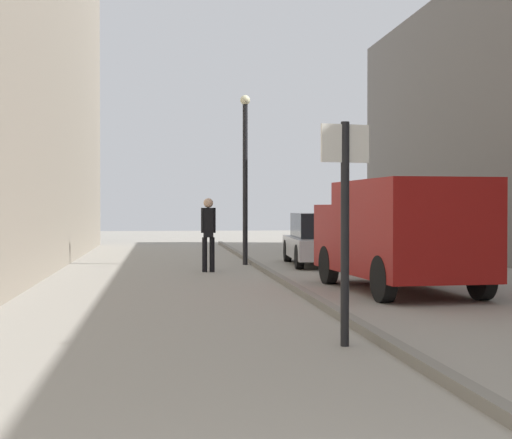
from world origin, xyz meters
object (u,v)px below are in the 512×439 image
street_sign_post (345,213)px  parked_car (322,240)px  delivery_van (399,232)px  pedestrian_main_foreground (208,229)px  lamp_post (245,168)px

street_sign_post → parked_car: bearing=-112.7°
parked_car → street_sign_post: street_sign_post is taller
delivery_van → street_sign_post: bearing=-117.1°
pedestrian_main_foreground → delivery_van: (3.34, -5.00, 0.09)m
parked_car → lamp_post: lamp_post is taller
parked_car → street_sign_post: bearing=-97.5°
pedestrian_main_foreground → delivery_van: size_ratio=0.37×
street_sign_post → lamp_post: (0.23, 12.98, 1.18)m
delivery_van → lamp_post: lamp_post is taller
delivery_van → lamp_post: (-2.17, 7.35, 1.57)m
parked_car → lamp_post: size_ratio=0.90×
delivery_van → street_sign_post: (-2.40, -5.63, 0.40)m
pedestrian_main_foreground → parked_car: bearing=-148.2°
lamp_post → street_sign_post: bearing=-91.0°
parked_car → delivery_van: bearing=-86.7°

